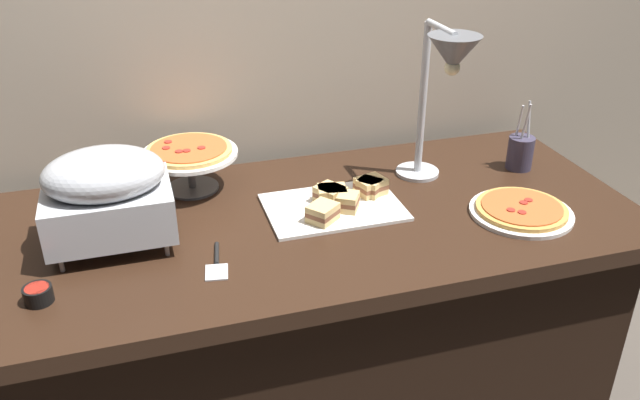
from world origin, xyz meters
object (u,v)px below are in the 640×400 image
Objects in this scene: pizza_plate_front at (521,210)px; sauce_cup_near at (38,294)px; heat_lamp at (447,69)px; pizza_plate_center at (189,156)px; serving_spatula at (217,263)px; sandwich_platter at (340,201)px; utensil_holder at (520,152)px; chafing_dish at (107,193)px.

sauce_cup_near reaches higher than pizza_plate_front.
pizza_plate_center is (-0.72, 0.24, -0.28)m from heat_lamp.
sauce_cup_near reaches higher than serving_spatula.
utensil_holder reaches higher than sandwich_platter.
pizza_plate_front is 1.71× the size of serving_spatula.
chafing_dish is at bearing -178.34° from sandwich_platter.
serving_spatula is at bearing -89.31° from pizza_plate_center.
pizza_plate_front is 1.31m from sauce_cup_near.
pizza_plate_center is at bearing 153.72° from pizza_plate_front.
utensil_holder is at bearing 4.80° from chafing_dish.
sandwich_platter is 5.90× the size of sauce_cup_near.
sandwich_platter is (0.40, -0.25, -0.09)m from pizza_plate_center.
chafing_dish reaches higher than sandwich_platter.
pizza_plate_center is at bearing 90.69° from serving_spatula.
sandwich_platter is at bearing 1.66° from chafing_dish.
utensil_holder is (1.47, 0.33, 0.04)m from sauce_cup_near.
heat_lamp is 1.70× the size of pizza_plate_center.
pizza_plate_center is 1.28× the size of utensil_holder.
sandwich_platter is 2.28× the size of serving_spatula.
utensil_holder is (1.06, -0.16, -0.05)m from pizza_plate_center.
serving_spatula is at bearing -163.67° from heat_lamp.
serving_spatula is (-0.40, -0.20, -0.02)m from sandwich_platter.
sandwich_platter is (-0.49, 0.19, 0.01)m from pizza_plate_front.
utensil_holder is at bearing 12.52° from sauce_cup_near.
sauce_cup_near is at bearing -128.84° from chafing_dish.
serving_spatula is (-0.71, -0.21, -0.39)m from heat_lamp.
chafing_dish is 1.30m from utensil_holder.
heat_lamp is (0.96, 0.03, 0.24)m from chafing_dish.
pizza_plate_front reaches higher than serving_spatula.
heat_lamp is at bearing 16.33° from serving_spatula.
sandwich_platter is at bearing 158.59° from pizza_plate_front.
sauce_cup_near is (-1.13, -0.25, -0.37)m from heat_lamp.
chafing_dish reaches higher than pizza_plate_front.
sandwich_platter is at bearing -31.71° from pizza_plate_center.
utensil_holder is at bearing 59.73° from pizza_plate_front.
pizza_plate_front is at bearing -21.41° from sandwich_platter.
sandwich_platter is at bearing 26.48° from serving_spatula.
pizza_plate_center is 0.48m from sandwich_platter.
pizza_plate_front is at bearing -120.27° from utensil_holder.
sandwich_platter is 0.44m from serving_spatula.
chafing_dish is 1.10× the size of pizza_plate_center.
heat_lamp reaches higher than chafing_dish.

